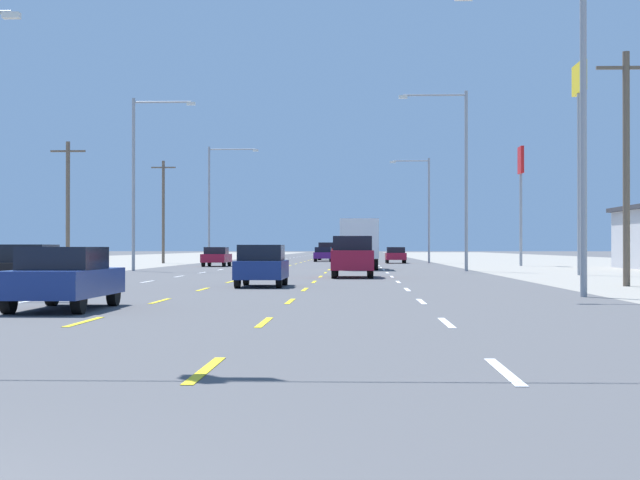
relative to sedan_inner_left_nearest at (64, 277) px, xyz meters
name	(u,v)px	position (x,y,z in m)	size (l,w,h in m)	color
ground_plane	(307,268)	(3.25, 47.75, -0.76)	(572.00, 572.00, 0.00)	#4C4C4F
lane_markings	(324,260)	(3.25, 86.25, -0.75)	(10.64, 227.60, 0.01)	white
sedan_inner_left_nearest	(64,277)	(0.00, 0.00, 0.00)	(1.80, 4.50, 1.46)	navy
hatchback_far_left_near	(29,268)	(-3.98, 9.53, 0.03)	(1.72, 3.90, 1.54)	black
hatchback_center_turn_mid	(262,265)	(3.29, 13.74, 0.03)	(1.72, 3.90, 1.54)	navy
suv_inner_right_midfar	(353,256)	(6.58, 25.11, 0.27)	(1.98, 4.90, 1.98)	maroon
box_truck_inner_right_far	(359,241)	(6.94, 42.09, 1.08)	(2.40, 7.20, 3.23)	navy
sedan_far_left_farther	(217,256)	(-3.81, 52.40, 0.00)	(1.80, 4.50, 1.46)	maroon
sedan_far_right_farthest	(396,255)	(10.29, 68.15, 0.00)	(1.80, 4.50, 1.46)	maroon
sedan_center_turn_distant_a	(323,254)	(3.39, 77.89, 0.00)	(1.80, 4.50, 1.46)	#4C196B
suv_center_turn_distant_b	(327,251)	(3.41, 89.96, 0.27)	(1.98, 4.90, 1.98)	red
sedan_inner_right_distant_c	(354,253)	(6.51, 92.40, 0.00)	(1.80, 4.50, 1.46)	#B28C33
pole_sign_right_row_1	(579,113)	(18.31, 29.38, 7.68)	(0.24, 2.55, 10.99)	gray
pole_sign_right_row_2	(521,177)	(19.50, 55.29, 6.12)	(0.24, 1.71, 9.26)	gray
streetlight_right_row_0	(570,116)	(13.01, 6.51, 4.55)	(3.84, 0.26, 9.15)	gray
streetlight_left_row_1	(139,172)	(-6.54, 37.94, 5.30)	(3.90, 0.26, 10.59)	gray
streetlight_right_row_1	(460,168)	(13.02, 37.94, 5.50)	(4.17, 0.26, 10.93)	gray
streetlight_left_row_2	(214,196)	(-6.43, 69.36, 5.48)	(4.67, 0.26, 10.76)	gray
streetlight_right_row_2	(425,203)	(13.05, 69.36, 4.78)	(3.67, 0.26, 9.65)	gray
utility_pole_right_row_0	(626,164)	(16.77, 14.50, 3.79)	(2.20, 0.26, 8.71)	brown
utility_pole_left_row_1	(68,203)	(-11.33, 39.20, 3.47)	(2.20, 0.26, 8.08)	brown
utility_pole_left_row_2	(163,210)	(-10.64, 66.66, 4.06)	(2.20, 0.26, 9.23)	brown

